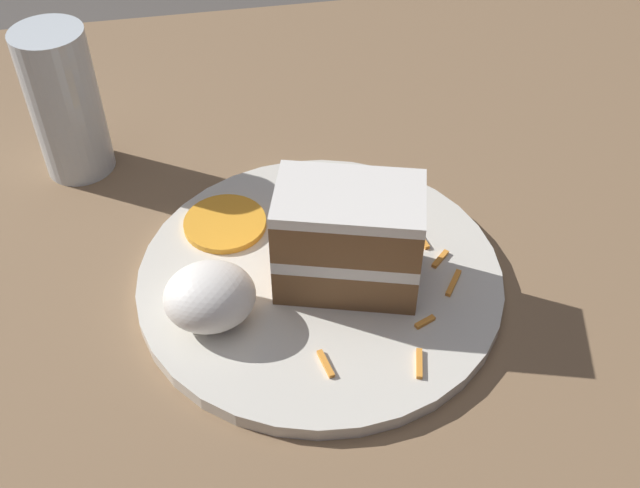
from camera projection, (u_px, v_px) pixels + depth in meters
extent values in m
plane|color=#4C4742|center=(263.00, 315.00, 0.58)|extent=(6.00, 6.00, 0.00)
cube|color=#846647|center=(262.00, 305.00, 0.57)|extent=(1.33, 0.93, 0.02)
cylinder|color=silver|center=(320.00, 277.00, 0.57)|extent=(0.28, 0.28, 0.01)
cube|color=brown|center=(347.00, 263.00, 0.55)|extent=(0.12, 0.09, 0.03)
cube|color=white|center=(348.00, 242.00, 0.54)|extent=(0.12, 0.09, 0.01)
cube|color=brown|center=(349.00, 220.00, 0.52)|extent=(0.12, 0.09, 0.03)
cube|color=white|center=(350.00, 198.00, 0.51)|extent=(0.12, 0.09, 0.01)
ellipsoid|color=white|center=(210.00, 296.00, 0.52)|extent=(0.06, 0.06, 0.04)
cylinder|color=orange|center=(225.00, 223.00, 0.60)|extent=(0.07, 0.07, 0.01)
cube|color=orange|center=(453.00, 283.00, 0.56)|extent=(0.02, 0.02, 0.00)
cube|color=orange|center=(306.00, 187.00, 0.64)|extent=(0.02, 0.02, 0.00)
cube|color=orange|center=(326.00, 364.00, 0.50)|extent=(0.01, 0.02, 0.00)
cube|color=orange|center=(402.00, 215.00, 0.61)|extent=(0.01, 0.02, 0.00)
cube|color=orange|center=(422.00, 239.00, 0.59)|extent=(0.01, 0.02, 0.00)
cube|color=orange|center=(313.00, 210.00, 0.61)|extent=(0.02, 0.02, 0.00)
cube|color=orange|center=(419.00, 363.00, 0.50)|extent=(0.01, 0.02, 0.00)
cube|color=orange|center=(441.00, 261.00, 0.57)|extent=(0.02, 0.02, 0.00)
cube|color=orange|center=(425.00, 322.00, 0.53)|extent=(0.02, 0.01, 0.00)
cylinder|color=silver|center=(65.00, 103.00, 0.63)|extent=(0.06, 0.06, 0.13)
cylinder|color=silver|center=(77.00, 145.00, 0.66)|extent=(0.05, 0.05, 0.05)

